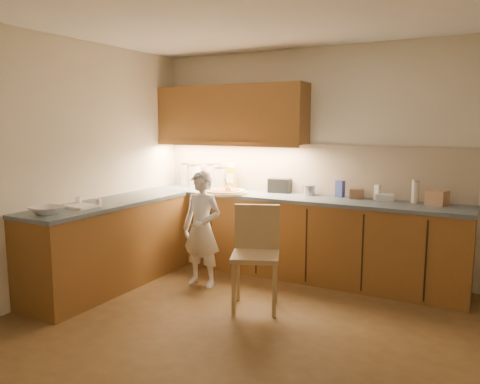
{
  "coord_description": "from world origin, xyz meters",
  "views": [
    {
      "loc": [
        1.59,
        -3.22,
        1.73
      ],
      "look_at": [
        -0.8,
        1.2,
        1.0
      ],
      "focal_mm": 35.0,
      "sensor_mm": 36.0,
      "label": 1
    }
  ],
  "objects": [
    {
      "name": "room",
      "position": [
        0.0,
        0.0,
        1.68
      ],
      "size": [
        4.54,
        4.5,
        2.62
      ],
      "color": "#533A1C",
      "rests_on": "ground"
    },
    {
      "name": "flat_pack",
      "position": [
        0.61,
        1.84,
        0.96
      ],
      "size": [
        0.21,
        0.16,
        0.07
      ],
      "primitive_type": "cube",
      "rotation": [
        0.0,
        0.0,
        0.17
      ],
      "color": "silver",
      "rests_on": "l_counter"
    },
    {
      "name": "child",
      "position": [
        -1.09,
        0.89,
        0.62
      ],
      "size": [
        0.46,
        0.3,
        1.24
      ],
      "primitive_type": "imported",
      "rotation": [
        0.0,
        0.0,
        -0.01
      ],
      "color": "white",
      "rests_on": "ground"
    },
    {
      "name": "white_bottle",
      "position": [
        0.53,
        1.86,
        1.0
      ],
      "size": [
        0.07,
        0.07,
        0.16
      ],
      "primitive_type": "cube",
      "rotation": [
        0.0,
        0.0,
        -0.29
      ],
      "color": "white",
      "rests_on": "l_counter"
    },
    {
      "name": "l_counter",
      "position": [
        -0.92,
        1.25,
        0.46
      ],
      "size": [
        3.77,
        2.62,
        0.92
      ],
      "color": "brown",
      "rests_on": "ground"
    },
    {
      "name": "canister_b",
      "position": [
        -1.82,
        1.85,
        1.07
      ],
      "size": [
        0.17,
        0.17,
        0.3
      ],
      "rotation": [
        0.0,
        0.0,
        -0.4
      ],
      "color": "white",
      "rests_on": "l_counter"
    },
    {
      "name": "spice_jar_b",
      "position": [
        -1.83,
        0.14,
        0.96
      ],
      "size": [
        0.06,
        0.06,
        0.08
      ],
      "primitive_type": "cylinder",
      "rotation": [
        0.0,
        0.0,
        0.03
      ],
      "color": "white",
      "rests_on": "l_counter"
    },
    {
      "name": "upper_cabinets",
      "position": [
        -1.27,
        1.82,
        1.85
      ],
      "size": [
        1.95,
        0.36,
        0.73
      ],
      "color": "brown",
      "rests_on": "ground"
    },
    {
      "name": "steel_pot",
      "position": [
        -0.25,
        1.84,
        0.98
      ],
      "size": [
        0.15,
        0.15,
        0.12
      ],
      "color": "#AEAEB3",
      "rests_on": "l_counter"
    },
    {
      "name": "blue_box",
      "position": [
        0.11,
        1.87,
        1.01
      ],
      "size": [
        0.11,
        0.09,
        0.18
      ],
      "primitive_type": "cube",
      "rotation": [
        0.0,
        0.0,
        -0.29
      ],
      "color": "#2F3D8D",
      "rests_on": "l_counter"
    },
    {
      "name": "backsplash",
      "position": [
        -0.38,
        1.99,
        1.21
      ],
      "size": [
        3.75,
        0.02,
        0.58
      ],
      "primitive_type": "cube",
      "color": "#BAAB90",
      "rests_on": "l_counter"
    },
    {
      "name": "canister_a",
      "position": [
        -1.96,
        1.85,
        1.08
      ],
      "size": [
        0.16,
        0.16,
        0.31
      ],
      "rotation": [
        0.0,
        0.0,
        -0.3
      ],
      "color": "silver",
      "rests_on": "l_counter"
    },
    {
      "name": "tall_jar",
      "position": [
        0.91,
        1.83,
        1.04
      ],
      "size": [
        0.08,
        0.08,
        0.24
      ],
      "rotation": [
        0.0,
        0.0,
        0.26
      ],
      "color": "silver",
      "rests_on": "l_counter"
    },
    {
      "name": "card_box_a",
      "position": [
        0.31,
        1.84,
        0.98
      ],
      "size": [
        0.18,
        0.15,
        0.11
      ],
      "primitive_type": "cube",
      "rotation": [
        0.0,
        0.0,
        0.27
      ],
      "color": "#956E50",
      "rests_on": "l_counter"
    },
    {
      "name": "canister_d",
      "position": [
        -1.44,
        1.88,
        1.06
      ],
      "size": [
        0.17,
        0.17,
        0.28
      ],
      "rotation": [
        0.0,
        0.0,
        0.12
      ],
      "color": "silver",
      "rests_on": "l_counter"
    },
    {
      "name": "card_box_b",
      "position": [
        1.13,
        1.82,
        0.99
      ],
      "size": [
        0.23,
        0.21,
        0.15
      ],
      "primitive_type": "cube",
      "rotation": [
        0.0,
        0.0,
        -0.35
      ],
      "color": "#9B7653",
      "rests_on": "l_counter"
    },
    {
      "name": "canister_c",
      "position": [
        -1.57,
        1.89,
        1.08
      ],
      "size": [
        0.17,
        0.17,
        0.32
      ],
      "rotation": [
        0.0,
        0.0,
        0.19
      ],
      "color": "white",
      "rests_on": "l_counter"
    },
    {
      "name": "toaster",
      "position": [
        -0.62,
        1.87,
        1.0
      ],
      "size": [
        0.28,
        0.18,
        0.17
      ],
      "rotation": [
        0.0,
        0.0,
        0.12
      ],
      "color": "black",
      "rests_on": "l_counter"
    },
    {
      "name": "spice_jar_a",
      "position": [
        -2.07,
        0.1,
        0.96
      ],
      "size": [
        0.08,
        0.08,
        0.08
      ],
      "primitive_type": "cylinder",
      "rotation": [
        0.0,
        0.0,
        -0.44
      ],
      "color": "white",
      "rests_on": "l_counter"
    },
    {
      "name": "pizza_on_board",
      "position": [
        -1.16,
        1.49,
        0.94
      ],
      "size": [
        0.52,
        0.52,
        0.21
      ],
      "rotation": [
        0.0,
        0.0,
        -0.41
      ],
      "color": "tan",
      "rests_on": "l_counter"
    },
    {
      "name": "mixing_bowl",
      "position": [
        -1.95,
        -0.38,
        0.95
      ],
      "size": [
        0.29,
        0.29,
        0.07
      ],
      "primitive_type": "imported",
      "rotation": [
        0.0,
        0.0,
        -0.03
      ],
      "color": "silver",
      "rests_on": "l_counter"
    },
    {
      "name": "oil_jug",
      "position": [
        -1.27,
        1.85,
        1.07
      ],
      "size": [
        0.13,
        0.11,
        0.33
      ],
      "rotation": [
        0.0,
        0.0,
        0.26
      ],
      "color": "gold",
      "rests_on": "l_counter"
    },
    {
      "name": "dough_cloth",
      "position": [
        -1.96,
        0.01,
        0.93
      ],
      "size": [
        0.31,
        0.25,
        0.02
      ],
      "primitive_type": "cube",
      "rotation": [
        0.0,
        0.0,
        -0.01
      ],
      "color": "white",
      "rests_on": "l_counter"
    },
    {
      "name": "wooden_chair",
      "position": [
        -0.32,
        0.64,
        0.56
      ],
      "size": [
        0.57,
        0.57,
        0.97
      ],
      "rotation": [
        0.0,
        0.0,
        0.39
      ],
      "color": "tan",
      "rests_on": "ground"
    }
  ]
}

